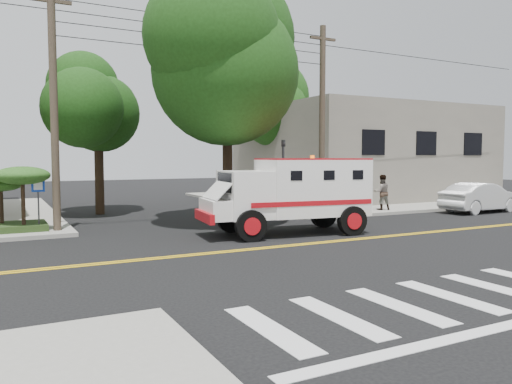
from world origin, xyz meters
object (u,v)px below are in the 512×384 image
armored_truck (293,191)px  pedestrian_a (316,196)px  pedestrian_b (382,192)px  parked_sedan (481,197)px

armored_truck → pedestrian_a: bearing=52.4°
pedestrian_b → armored_truck: bearing=45.4°
pedestrian_a → pedestrian_b: (4.37, 0.48, -0.00)m
parked_sedan → pedestrian_a: 9.21m
parked_sedan → pedestrian_b: (-4.67, 2.18, 0.28)m
parked_sedan → armored_truck: bearing=95.9°
pedestrian_b → pedestrian_a: bearing=25.0°
armored_truck → pedestrian_b: 8.66m
pedestrian_a → pedestrian_b: size_ratio=1.00×
pedestrian_a → armored_truck: bearing=24.2°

